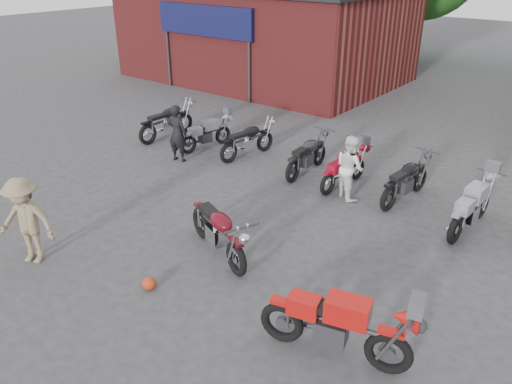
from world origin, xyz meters
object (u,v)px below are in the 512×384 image
Objects in this scene: person_dark at (177,133)px; person_tan at (26,221)px; row_bike_3 at (308,153)px; row_bike_6 at (472,205)px; row_bike_2 at (248,138)px; row_bike_5 at (407,178)px; sportbike at (338,322)px; row_bike_0 at (167,120)px; helmet at (149,283)px; vintage_motorcycle at (218,228)px; person_light at (350,167)px; row_bike_1 at (207,132)px; row_bike_4 at (345,167)px.

person_tan is at bearing 94.74° from person_dark.
row_bike_6 is at bearing -98.71° from row_bike_3.
person_dark is 5.66m from person_tan.
row_bike_5 reaches higher than row_bike_2.
sportbike is at bearing -122.60° from row_bike_2.
sportbike reaches higher than row_bike_0.
row_bike_0 is (-3.26, 6.58, -0.27)m from person_tan.
vintage_motorcycle is at bearing 81.02° from helmet.
sportbike is (3.21, -0.99, 0.02)m from vintage_motorcycle.
vintage_motorcycle reaches higher than row_bike_2.
row_bike_0 is at bearing -45.52° from person_dark.
row_bike_2 is at bearing 123.70° from sportbike.
vintage_motorcycle reaches higher than row_bike_3.
row_bike_3 is (-0.64, 6.17, 0.46)m from helmet.
person_light is at bearing -114.70° from row_bike_3.
row_bike_0 is at bearing 98.88° from row_bike_5.
row_bike_0 reaches higher than row_bike_5.
row_bike_1 is 7.92m from row_bike_6.
person_tan reaches higher than vintage_motorcycle.
row_bike_4 is (0.58, 6.02, 0.41)m from helmet.
person_light is (0.71, 3.95, 0.17)m from vintage_motorcycle.
person_light is at bearing 102.57° from sportbike.
vintage_motorcycle reaches higher than row_bike_1.
row_bike_6 is (1.68, -0.49, 0.01)m from row_bike_5.
person_tan is at bearing -169.08° from row_bike_2.
row_bike_0 is at bearing 28.48° from person_light.
row_bike_3 is 4.47m from row_bike_6.
person_tan is 0.83× the size of row_bike_0.
vintage_motorcycle is 1.09× the size of row_bike_3.
row_bike_0 is (-6.72, 0.26, -0.18)m from person_light.
row_bike_4 is (4.64, 1.37, -0.30)m from person_dark.
vintage_motorcycle is at bearing -122.60° from row_bike_0.
person_light reaches higher than helmet.
person_dark is 0.85× the size of row_bike_2.
person_light reaches higher than row_bike_0.
person_dark is 0.92× the size of row_bike_1.
row_bike_4 is at bearing 107.73° from vintage_motorcycle.
person_tan is at bearing 178.85° from sportbike.
row_bike_5 is (6.20, 1.58, -0.24)m from person_dark.
row_bike_3 is at bearing 88.21° from row_bike_6.
row_bike_1 is 1.46m from row_bike_2.
person_tan is (-2.49, -0.78, 0.76)m from helmet.
row_bike_6 is at bearing -145.29° from person_light.
row_bike_2 is at bearing -70.85° from row_bike_1.
row_bike_4 is at bearing 103.46° from row_bike_5.
sportbike is at bearing 9.85° from helmet.
person_light reaches higher than row_bike_1.
row_bike_5 is at bearing -77.00° from row_bike_4.
row_bike_2 is (1.44, 0.23, 0.04)m from row_bike_1.
row_bike_2 is (1.40, 1.48, -0.26)m from person_dark.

